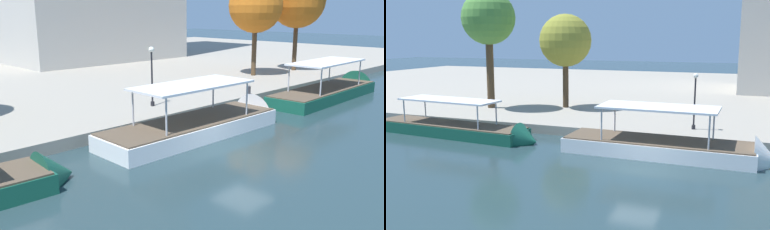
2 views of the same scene
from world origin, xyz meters
The scene contains 7 objects.
ground_plane centered at (0.00, 0.00, 0.00)m, with size 220.00×220.00×0.00m, color #23383D.
tour_boat_1 centered at (1.45, 3.90, 0.30)m, with size 12.72×3.57×4.37m.
tour_boat_2 centered at (16.37, 3.55, 0.39)m, with size 13.59×3.50×4.32m.
mooring_bollard_0 centered at (9.88, 7.10, 1.04)m, with size 0.24×0.24×0.67m.
lamp_post centered at (1.91, 9.25, 2.99)m, with size 0.36×0.36×3.99m.
tree_0 centered at (18.05, 12.87, 7.56)m, with size 5.23×5.23×9.40m.
tree_2 centered at (24.25, 11.79, 8.06)m, with size 5.82×5.82×10.29m.
Camera 1 is at (-16.20, -12.27, 6.96)m, focal length 39.52 mm.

